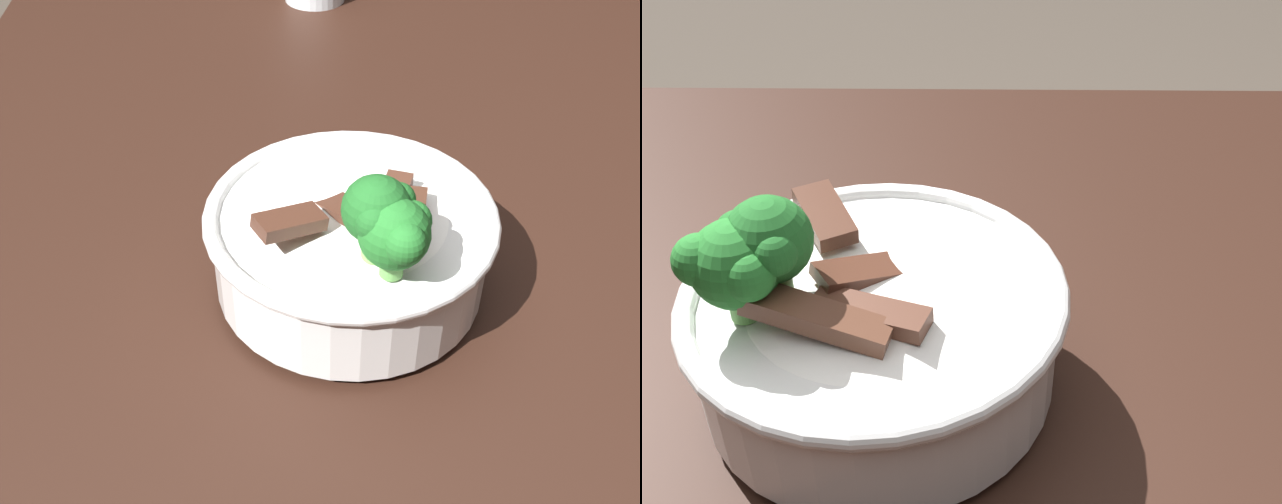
# 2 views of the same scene
# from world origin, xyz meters

# --- Properties ---
(rice_bowl) EXTENTS (0.21, 0.21, 0.14)m
(rice_bowl) POSITION_xyz_m (0.08, -0.05, 0.82)
(rice_bowl) COLOR white
(rice_bowl) RESTS_ON dining_table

